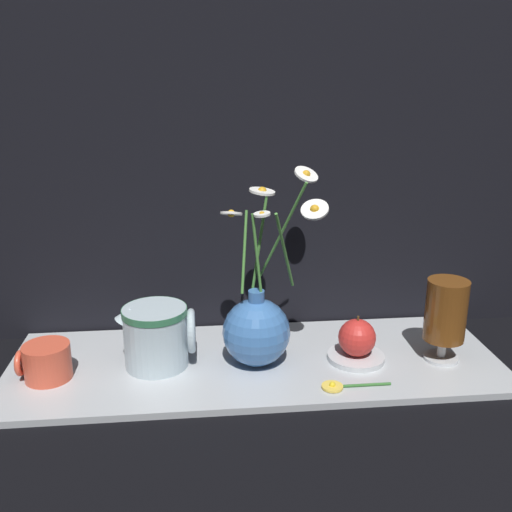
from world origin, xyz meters
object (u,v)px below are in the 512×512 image
object	(u,v)px
tea_glass	(446,312)
ceramic_pitcher	(157,335)
yellow_mug	(46,362)
orange_fruit	(357,338)
vase_with_flowers	(258,327)

from	to	relation	value
tea_glass	ceramic_pitcher	bearing A→B (deg)	176.79
ceramic_pitcher	tea_glass	distance (m)	0.52
yellow_mug	orange_fruit	world-z (taller)	orange_fruit
tea_glass	orange_fruit	world-z (taller)	tea_glass
ceramic_pitcher	orange_fruit	world-z (taller)	ceramic_pitcher
vase_with_flowers	tea_glass	bearing A→B (deg)	-3.71
ceramic_pitcher	tea_glass	world-z (taller)	tea_glass
vase_with_flowers	orange_fruit	world-z (taller)	vase_with_flowers
vase_with_flowers	orange_fruit	bearing A→B (deg)	-2.17
yellow_mug	ceramic_pitcher	distance (m)	0.19
tea_glass	orange_fruit	bearing A→B (deg)	174.52
ceramic_pitcher	tea_glass	bearing A→B (deg)	-3.21
yellow_mug	tea_glass	bearing A→B (deg)	-0.29
ceramic_pitcher	vase_with_flowers	bearing A→B (deg)	-2.27
vase_with_flowers	tea_glass	size ratio (longest dim) A/B	2.24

